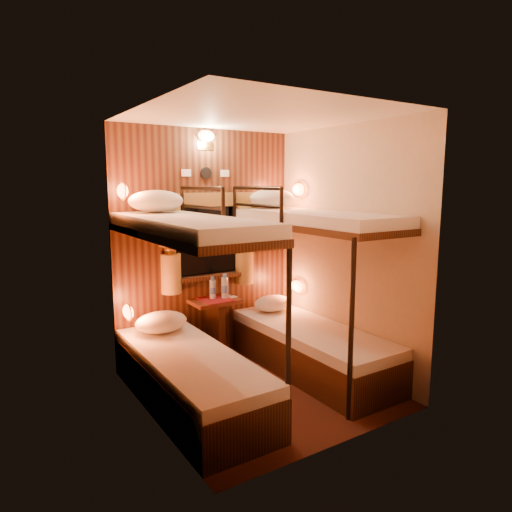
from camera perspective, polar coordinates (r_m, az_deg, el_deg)
floor at (r=4.31m, az=0.44°, el=-16.26°), size 2.10×2.10×0.00m
ceiling at (r=3.94m, az=0.49°, el=17.16°), size 2.10×2.10×0.00m
wall_back at (r=4.86m, az=-6.31°, el=1.38°), size 2.40×0.00×2.40m
wall_front at (r=3.14m, az=10.98°, el=-2.96°), size 2.40×0.00×2.40m
wall_left at (r=3.52m, az=-13.34°, el=-1.75°), size 0.00×2.40×2.40m
wall_right at (r=4.57m, az=11.04°, el=0.78°), size 0.00×2.40×2.40m
back_panel at (r=4.84m, az=-6.23°, el=1.36°), size 2.00×0.03×2.40m
bunk_left at (r=3.87m, az=-8.33°, el=-10.45°), size 0.72×1.90×1.82m
bunk_right at (r=4.53m, az=6.92°, el=-7.52°), size 0.72×1.90×1.82m
window at (r=4.82m, az=-6.06°, el=1.09°), size 1.00×0.12×0.79m
curtains at (r=4.78m, az=-5.90°, el=2.03°), size 1.10×0.22×1.00m
back_fixtures at (r=4.79m, az=-6.25°, el=13.82°), size 0.54×0.09×0.48m
reading_lamps at (r=4.54m, az=-4.36°, el=1.38°), size 2.00×0.20×1.25m
table at (r=4.85m, az=-5.08°, el=-8.12°), size 0.50×0.34×0.66m
bottle_left at (r=4.80m, az=-5.44°, el=-4.17°), size 0.07×0.07×0.23m
bottle_right at (r=4.81m, az=-3.93°, el=-3.96°), size 0.08×0.08×0.26m
sachet_a at (r=4.87m, az=-2.95°, el=-5.12°), size 0.10×0.08×0.01m
sachet_b at (r=4.94m, az=-3.62°, el=-4.93°), size 0.07×0.05×0.00m
pillow_lower_left at (r=4.43m, az=-11.76°, el=-8.08°), size 0.50×0.35×0.19m
pillow_lower_right at (r=5.05m, az=2.08°, el=-5.91°), size 0.44×0.31×0.17m
pillow_upper_left at (r=4.27m, az=-12.39°, el=6.73°), size 0.51×0.36×0.20m
pillow_upper_right at (r=4.90m, az=2.00°, el=7.22°), size 0.51×0.37×0.20m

